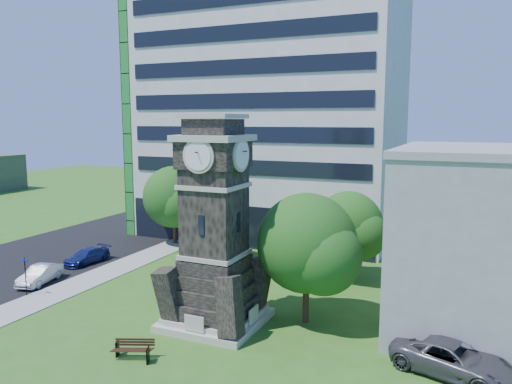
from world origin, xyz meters
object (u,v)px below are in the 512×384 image
at_px(car_east_lot, 453,359).
at_px(park_bench, 133,348).
at_px(clock_tower, 215,236).
at_px(car_street_north, 87,256).
at_px(street_sign, 25,272).
at_px(car_street_mid, 40,275).

relative_size(car_east_lot, park_bench, 2.84).
distance_m(clock_tower, car_street_north, 17.74).
xyz_separation_m(clock_tower, street_sign, (-13.98, -1.22, -3.59)).
xyz_separation_m(car_street_mid, car_street_north, (-0.59, 5.40, -0.05)).
distance_m(car_street_mid, street_sign, 2.85).
bearing_deg(clock_tower, street_sign, -175.02).
bearing_deg(clock_tower, car_street_north, 157.60).
xyz_separation_m(car_east_lot, park_bench, (-14.74, -4.79, -0.24)).
relative_size(car_street_mid, street_sign, 1.50).
bearing_deg(car_street_mid, car_street_north, 83.35).
relative_size(car_street_north, car_east_lot, 0.75).
distance_m(clock_tower, car_east_lot, 13.86).
height_order(car_east_lot, park_bench, car_east_lot).
height_order(car_street_mid, street_sign, street_sign).
height_order(car_street_north, park_bench, car_street_north).
height_order(car_street_mid, park_bench, car_street_mid).
xyz_separation_m(car_street_mid, car_east_lot, (28.32, -1.95, 0.12)).
relative_size(car_street_north, street_sign, 1.57).
height_order(car_street_mid, car_east_lot, car_east_lot).
distance_m(car_street_north, park_bench, 18.66).
distance_m(car_street_mid, car_east_lot, 28.39).
bearing_deg(car_street_mid, car_east_lot, -16.79).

